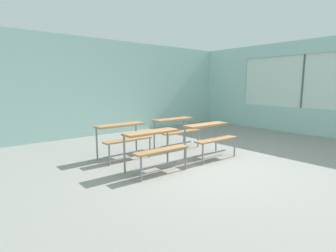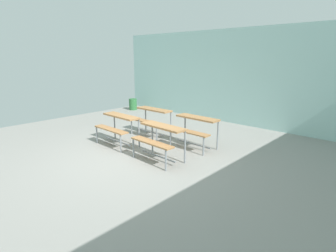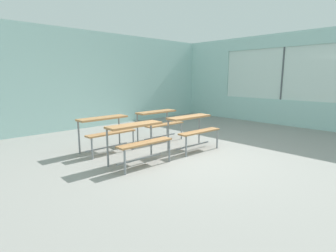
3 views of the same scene
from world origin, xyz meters
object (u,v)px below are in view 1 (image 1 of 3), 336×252
desk_bench_r1c0 (123,133)px  desk_bench_r0c1 (209,132)px  desk_bench_r0c0 (155,141)px  desk_bench_r1c1 (176,126)px

desk_bench_r1c0 → desk_bench_r0c1: bearing=-39.3°
desk_bench_r1c0 → desk_bench_r0c0: bearing=-90.3°
desk_bench_r0c1 → desk_bench_r1c0: (-1.47, 1.18, 0.00)m
desk_bench_r0c0 → desk_bench_r1c0: bearing=91.2°
desk_bench_r0c1 → desk_bench_r1c1: same height
desk_bench_r1c1 → desk_bench_r1c0: bearing=179.8°
desk_bench_r0c0 → desk_bench_r0c1: bearing=-0.4°
desk_bench_r0c1 → desk_bench_r1c1: 1.16m
desk_bench_r1c1 → desk_bench_r0c0: bearing=-142.6°
desk_bench_r0c0 → desk_bench_r1c0: same height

